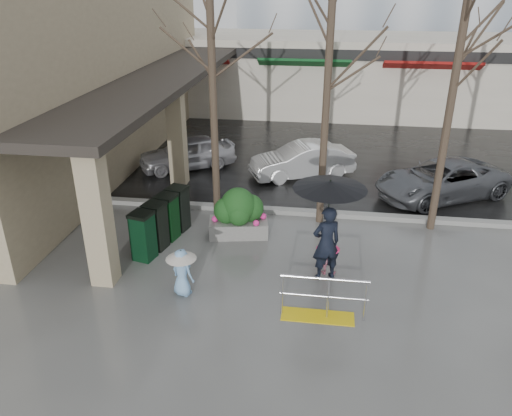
% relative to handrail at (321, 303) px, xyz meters
% --- Properties ---
extents(ground, '(120.00, 120.00, 0.00)m').
position_rel_handrail_xyz_m(ground, '(-1.36, 1.20, -0.38)').
color(ground, '#51514F').
rests_on(ground, ground).
extents(street_asphalt, '(120.00, 36.00, 0.01)m').
position_rel_handrail_xyz_m(street_asphalt, '(-1.36, 23.20, -0.37)').
color(street_asphalt, black).
rests_on(street_asphalt, ground).
extents(curb, '(120.00, 0.30, 0.15)m').
position_rel_handrail_xyz_m(curb, '(-1.36, 5.20, -0.30)').
color(curb, gray).
rests_on(curb, ground).
extents(near_building, '(6.00, 18.00, 8.00)m').
position_rel_handrail_xyz_m(near_building, '(-10.36, 9.20, 3.62)').
color(near_building, tan).
rests_on(near_building, ground).
extents(canopy_slab, '(2.80, 18.00, 0.25)m').
position_rel_handrail_xyz_m(canopy_slab, '(-6.16, 9.20, 3.25)').
color(canopy_slab, '#2D2823').
rests_on(canopy_slab, pillar_front).
extents(pillar_front, '(0.55, 0.55, 3.50)m').
position_rel_handrail_xyz_m(pillar_front, '(-5.26, 0.70, 1.37)').
color(pillar_front, tan).
rests_on(pillar_front, ground).
extents(pillar_back, '(0.55, 0.55, 3.50)m').
position_rel_handrail_xyz_m(pillar_back, '(-5.26, 7.20, 1.37)').
color(pillar_back, tan).
rests_on(pillar_back, ground).
extents(storefront_row, '(34.00, 6.74, 4.00)m').
position_rel_handrail_xyz_m(storefront_row, '(0.64, 19.17, 1.64)').
color(storefront_row, beige).
rests_on(storefront_row, ground).
extents(handrail, '(1.90, 0.50, 1.03)m').
position_rel_handrail_xyz_m(handrail, '(0.00, 0.00, 0.00)').
color(handrail, yellow).
rests_on(handrail, ground).
extents(tree_west, '(3.20, 3.20, 6.80)m').
position_rel_handrail_xyz_m(tree_west, '(-3.36, 4.80, 4.71)').
color(tree_west, '#382B21').
rests_on(tree_west, ground).
extents(tree_midwest, '(3.20, 3.20, 7.00)m').
position_rel_handrail_xyz_m(tree_midwest, '(-0.16, 4.80, 4.86)').
color(tree_midwest, '#382B21').
rests_on(tree_midwest, ground).
extents(tree_mideast, '(3.20, 3.20, 6.50)m').
position_rel_handrail_xyz_m(tree_mideast, '(3.14, 4.80, 4.48)').
color(tree_mideast, '#382B21').
rests_on(tree_mideast, ground).
extents(woman, '(1.73, 1.73, 2.63)m').
position_rel_handrail_xyz_m(woman, '(0.05, 1.62, 1.30)').
color(woman, black).
rests_on(woman, ground).
extents(child_pink, '(0.60, 0.60, 0.97)m').
position_rel_handrail_xyz_m(child_pink, '(0.10, 1.85, 0.19)').
color(child_pink, pink).
rests_on(child_pink, ground).
extents(child_blue, '(0.71, 0.71, 1.18)m').
position_rel_handrail_xyz_m(child_blue, '(-3.23, 0.44, 0.34)').
color(child_blue, '#7DAEDE').
rests_on(child_blue, ground).
extents(planter, '(1.79, 1.12, 1.45)m').
position_rel_handrail_xyz_m(planter, '(-2.45, 3.58, 0.32)').
color(planter, gray).
rests_on(planter, ground).
extents(news_boxes, '(1.07, 2.45, 1.33)m').
position_rel_handrail_xyz_m(news_boxes, '(-4.48, 2.80, 0.29)').
color(news_boxes, '#0B321A').
rests_on(news_boxes, ground).
extents(car_a, '(3.95, 3.13, 1.26)m').
position_rel_handrail_xyz_m(car_a, '(-5.40, 8.79, 0.25)').
color(car_a, '#ADACB1').
rests_on(car_a, ground).
extents(car_b, '(4.03, 2.81, 1.26)m').
position_rel_handrail_xyz_m(car_b, '(-0.93, 8.53, 0.25)').
color(car_b, white).
rests_on(car_b, ground).
extents(car_c, '(4.98, 4.01, 1.26)m').
position_rel_handrail_xyz_m(car_c, '(3.83, 7.25, 0.25)').
color(car_c, '#585B60').
rests_on(car_c, ground).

